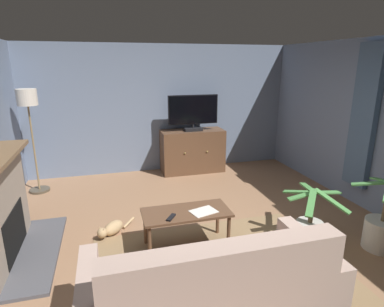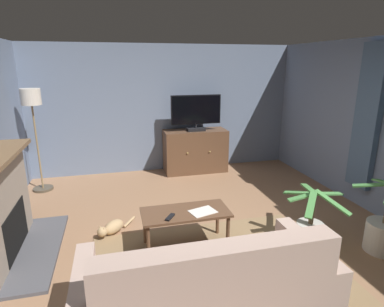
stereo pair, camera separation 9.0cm
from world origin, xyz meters
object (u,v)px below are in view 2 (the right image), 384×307
object	(u,v)px
sofa_floral	(207,297)
potted_plant_leafy_by_curtain	(310,228)
cat	(112,228)
floor_lamp	(33,112)
television	(196,112)
coffee_table	(185,216)
potted_plant_on_hearth_side	(383,234)
tv_remote	(170,217)
tv_cabinet	(195,152)
folded_newspaper	(203,212)

from	to	relation	value
sofa_floral	potted_plant_leafy_by_curtain	xyz separation A→B (m)	(1.65, 1.01, -0.13)
cat	floor_lamp	bearing A→B (deg)	122.31
television	coffee_table	distance (m)	2.94
potted_plant_on_hearth_side	sofa_floral	bearing A→B (deg)	-165.28
coffee_table	cat	size ratio (longest dim) A/B	2.06
tv_remote	potted_plant_leafy_by_curtain	world-z (taller)	potted_plant_leafy_by_curtain
tv_cabinet	potted_plant_on_hearth_side	xyz separation A→B (m)	(1.43, -3.41, -0.19)
coffee_table	tv_remote	xyz separation A→B (m)	(-0.21, -0.13, 0.07)
tv_remote	sofa_floral	xyz separation A→B (m)	(0.10, -1.16, -0.16)
tv_cabinet	sofa_floral	size ratio (longest dim) A/B	0.62
television	potted_plant_leafy_by_curtain	xyz separation A→B (m)	(0.70, -2.98, -1.05)
television	folded_newspaper	size ratio (longest dim) A/B	3.36
cat	floor_lamp	distance (m)	2.57
potted_plant_leafy_by_curtain	cat	world-z (taller)	potted_plant_leafy_by_curtain
tv_cabinet	coffee_table	size ratio (longest dim) A/B	1.22
television	floor_lamp	distance (m)	2.92
coffee_table	tv_remote	size ratio (longest dim) A/B	6.18
cat	floor_lamp	xyz separation A→B (m)	(-1.19, 1.88, 1.30)
folded_newspaper	potted_plant_on_hearth_side	size ratio (longest dim) A/B	0.33
tv_cabinet	potted_plant_leafy_by_curtain	distance (m)	3.12
potted_plant_on_hearth_side	cat	bearing A→B (deg)	159.24
potted_plant_on_hearth_side	tv_cabinet	bearing A→B (deg)	112.69
coffee_table	cat	world-z (taller)	coffee_table
coffee_table	floor_lamp	world-z (taller)	floor_lamp
potted_plant_leafy_by_curtain	floor_lamp	world-z (taller)	floor_lamp
television	cat	xyz separation A→B (m)	(-1.72, -2.16, -1.16)
television	potted_plant_on_hearth_side	size ratio (longest dim) A/B	1.12
tv_cabinet	potted_plant_on_hearth_side	distance (m)	3.70
coffee_table	folded_newspaper	distance (m)	0.22
television	tv_remote	bearing A→B (deg)	-110.44
potted_plant_on_hearth_side	tv_remote	bearing A→B (deg)	167.79
coffee_table	sofa_floral	world-z (taller)	sofa_floral
floor_lamp	tv_remote	bearing A→B (deg)	-53.80
television	tv_remote	size ratio (longest dim) A/B	5.92
coffee_table	floor_lamp	distance (m)	3.32
tv_remote	floor_lamp	distance (m)	3.27
tv_cabinet	folded_newspaper	size ratio (longest dim) A/B	4.26
sofa_floral	floor_lamp	distance (m)	4.31
floor_lamp	potted_plant_on_hearth_side	bearing A→B (deg)	-35.32
floor_lamp	cat	bearing A→B (deg)	-57.69
tv_cabinet	tv_remote	distance (m)	3.06
tv_cabinet	sofa_floral	world-z (taller)	sofa_floral
tv_remote	sofa_floral	distance (m)	1.18
tv_cabinet	cat	size ratio (longest dim) A/B	2.51
tv_cabinet	folded_newspaper	distance (m)	2.88
potted_plant_leafy_by_curtain	floor_lamp	xyz separation A→B (m)	(-3.60, 2.69, 1.19)
tv_remote	cat	size ratio (longest dim) A/B	0.33
folded_newspaper	floor_lamp	xyz separation A→B (m)	(-2.26, 2.47, 0.91)
tv_remote	potted_plant_on_hearth_side	size ratio (longest dim) A/B	0.19
tv_remote	folded_newspaper	xyz separation A→B (m)	(0.41, 0.06, -0.01)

